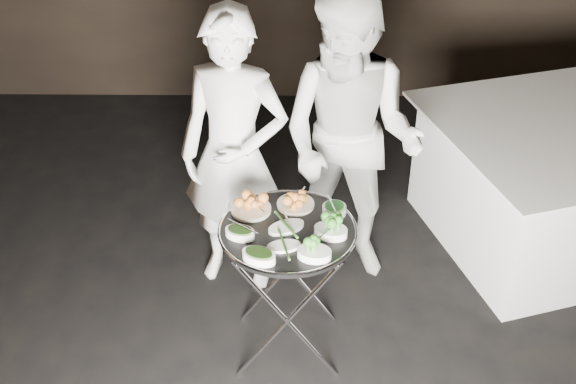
{
  "coord_description": "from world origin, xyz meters",
  "views": [
    {
      "loc": [
        0.19,
        -2.51,
        3.01
      ],
      "look_at": [
        0.15,
        0.51,
        0.95
      ],
      "focal_mm": 45.0,
      "sensor_mm": 36.0,
      "label": 1
    }
  ],
  "objects_px": {
    "waiter_right": "(350,141)",
    "dining_table": "(550,184)",
    "tray_stand": "(288,285)",
    "serving_tray": "(288,231)",
    "waiter_left": "(234,156)"
  },
  "relations": [
    {
      "from": "serving_tray",
      "to": "dining_table",
      "type": "xyz_separation_m",
      "value": [
        1.69,
        1.03,
        -0.39
      ]
    },
    {
      "from": "tray_stand",
      "to": "waiter_right",
      "type": "bearing_deg",
      "value": 64.58
    },
    {
      "from": "waiter_left",
      "to": "waiter_right",
      "type": "xyz_separation_m",
      "value": [
        0.66,
        0.12,
        0.03
      ]
    },
    {
      "from": "waiter_left",
      "to": "dining_table",
      "type": "xyz_separation_m",
      "value": [
        2.0,
        0.4,
        -0.45
      ]
    },
    {
      "from": "serving_tray",
      "to": "waiter_left",
      "type": "height_order",
      "value": "waiter_left"
    },
    {
      "from": "waiter_left",
      "to": "dining_table",
      "type": "relative_size",
      "value": 1.18
    },
    {
      "from": "serving_tray",
      "to": "waiter_left",
      "type": "bearing_deg",
      "value": 116.47
    },
    {
      "from": "waiter_left",
      "to": "waiter_right",
      "type": "height_order",
      "value": "waiter_right"
    },
    {
      "from": "tray_stand",
      "to": "dining_table",
      "type": "relative_size",
      "value": 0.55
    },
    {
      "from": "waiter_right",
      "to": "dining_table",
      "type": "relative_size",
      "value": 1.22
    },
    {
      "from": "waiter_right",
      "to": "dining_table",
      "type": "bearing_deg",
      "value": 35.9
    },
    {
      "from": "tray_stand",
      "to": "dining_table",
      "type": "distance_m",
      "value": 1.97
    },
    {
      "from": "waiter_right",
      "to": "dining_table",
      "type": "xyz_separation_m",
      "value": [
        1.33,
        0.28,
        -0.48
      ]
    },
    {
      "from": "waiter_right",
      "to": "dining_table",
      "type": "height_order",
      "value": "waiter_right"
    },
    {
      "from": "serving_tray",
      "to": "waiter_right",
      "type": "bearing_deg",
      "value": 64.58
    }
  ]
}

